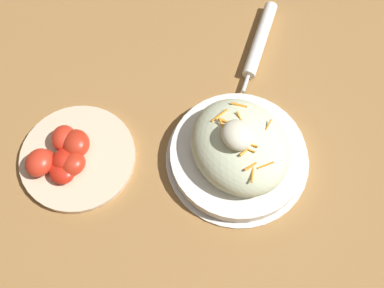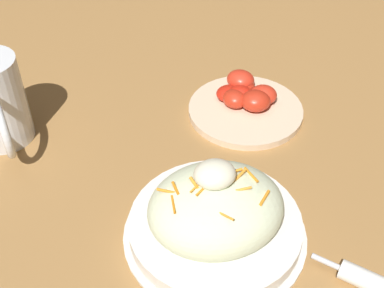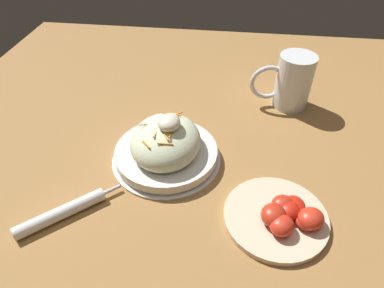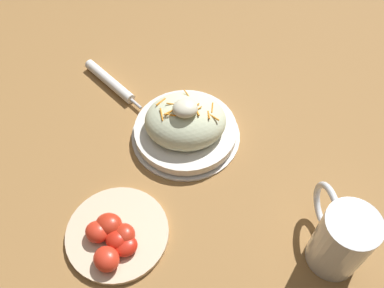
{
  "view_description": "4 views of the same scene",
  "coord_description": "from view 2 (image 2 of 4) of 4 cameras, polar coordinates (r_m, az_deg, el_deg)",
  "views": [
    {
      "loc": [
        -0.23,
        0.14,
        0.74
      ],
      "look_at": [
        0.04,
        -0.01,
        0.08
      ],
      "focal_mm": 44.9,
      "sensor_mm": 36.0,
      "label": 1
    },
    {
      "loc": [
        -0.15,
        -0.47,
        0.53
      ],
      "look_at": [
        0.01,
        0.02,
        0.07
      ],
      "focal_mm": 47.58,
      "sensor_mm": 36.0,
      "label": 2
    },
    {
      "loc": [
        0.54,
        0.04,
        0.51
      ],
      "look_at": [
        0.03,
        -0.02,
        0.07
      ],
      "focal_mm": 31.67,
      "sensor_mm": 36.0,
      "label": 3
    },
    {
      "loc": [
        0.01,
        0.47,
        0.72
      ],
      "look_at": [
        -0.0,
        0.0,
        0.08
      ],
      "focal_mm": 38.57,
      "sensor_mm": 36.0,
      "label": 4
    }
  ],
  "objects": [
    {
      "name": "ground_plane",
      "position": [
        0.72,
        -0.02,
        -5.45
      ],
      "size": [
        1.43,
        1.43,
        0.0
      ],
      "primitive_type": "plane",
      "color": "#9E703D"
    },
    {
      "name": "tomato_plate",
      "position": [
        0.86,
        6.01,
        4.69
      ],
      "size": [
        0.19,
        0.19,
        0.04
      ],
      "color": "beige",
      "rests_on": "ground_plane"
    },
    {
      "name": "salad_plate",
      "position": [
        0.65,
        2.65,
        -8.04
      ],
      "size": [
        0.24,
        0.24,
        0.12
      ],
      "color": "white",
      "rests_on": "ground_plane"
    }
  ]
}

